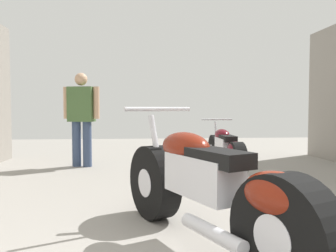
% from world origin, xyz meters
% --- Properties ---
extents(ground_plane, '(15.35, 15.35, 0.00)m').
position_xyz_m(ground_plane, '(0.00, 3.06, 0.00)').
color(ground_plane, gray).
extents(motorcycle_maroon_cruiser, '(1.15, 2.09, 1.04)m').
position_xyz_m(motorcycle_maroon_cruiser, '(-0.06, 1.61, 0.44)').
color(motorcycle_maroon_cruiser, black).
rests_on(motorcycle_maroon_cruiser, ground_plane).
extents(motorcycle_black_naked, '(0.54, 1.81, 0.85)m').
position_xyz_m(motorcycle_black_naked, '(0.81, 4.47, 0.36)').
color(motorcycle_black_naked, black).
rests_on(motorcycle_black_naked, ground_plane).
extents(mechanic_in_blue, '(0.66, 0.33, 1.64)m').
position_xyz_m(mechanic_in_blue, '(-1.55, 5.29, 0.93)').
color(mechanic_in_blue, '#384766').
rests_on(mechanic_in_blue, ground_plane).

